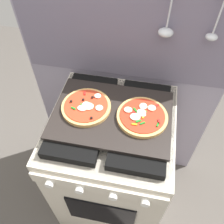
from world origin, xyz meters
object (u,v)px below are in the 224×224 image
object	(u,v)px
pizza_right	(142,116)
stove	(112,163)
baking_tray	(112,115)
pizza_left	(86,107)

from	to	relation	value
pizza_right	stove	bearing A→B (deg)	-178.33
stove	baking_tray	distance (m)	0.46
pizza_right	baking_tray	bearing A→B (deg)	-179.02
stove	pizza_left	xyz separation A→B (m)	(-0.12, 0.01, 0.48)
pizza_left	pizza_right	distance (m)	0.26
baking_tray	stove	bearing A→B (deg)	-90.00
stove	pizza_right	bearing A→B (deg)	1.67
stove	baking_tray	bearing A→B (deg)	90.00
baking_tray	pizza_left	size ratio (longest dim) A/B	2.37
baking_tray	pizza_left	xyz separation A→B (m)	(-0.12, 0.01, 0.02)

